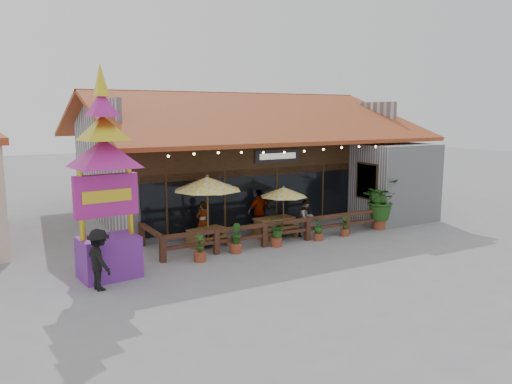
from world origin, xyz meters
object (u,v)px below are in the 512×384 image
picnic_table_left (206,234)px  umbrella_right (284,192)px  tropical_plant (380,201)px  umbrella_left (207,184)px  picnic_table_right (274,224)px  pedestrian (99,260)px  thai_sign_tower (104,159)px

picnic_table_left → umbrella_right: bearing=-2.3°
tropical_plant → picnic_table_left: bearing=171.6°
umbrella_left → picnic_table_right: bearing=1.8°
umbrella_right → picnic_table_left: bearing=177.7°
umbrella_right → tropical_plant: size_ratio=0.95×
umbrella_right → pedestrian: size_ratio=1.18×
thai_sign_tower → tropical_plant: (11.83, 0.75, -2.40)m
thai_sign_tower → umbrella_right: bearing=13.1°
umbrella_right → picnic_table_right: bearing=165.5°
umbrella_left → umbrella_right: umbrella_left is taller
picnic_table_left → picnic_table_right: picnic_table_right is taller
picnic_table_right → umbrella_right: bearing=-14.5°
picnic_table_right → pedestrian: pedestrian is taller
umbrella_left → picnic_table_right: size_ratio=1.57×
umbrella_left → picnic_table_right: (2.99, 0.10, -1.87)m
thai_sign_tower → pedestrian: (-0.50, -1.00, -2.78)m
tropical_plant → umbrella_left: bearing=172.6°
pedestrian → picnic_table_left: bearing=-68.7°
umbrella_left → thai_sign_tower: thai_sign_tower is taller
umbrella_right → tropical_plant: 4.49m
tropical_plant → pedestrian: bearing=-171.9°
umbrella_left → thai_sign_tower: 4.65m
umbrella_right → picnic_table_left: umbrella_right is taller
thai_sign_tower → pedestrian: thai_sign_tower is taller
umbrella_right → pedestrian: umbrella_right is taller
umbrella_right → picnic_table_right: umbrella_right is taller
thai_sign_tower → picnic_table_left: bearing=24.7°
picnic_table_left → thai_sign_tower: size_ratio=0.24×
umbrella_left → tropical_plant: umbrella_left is taller
umbrella_right → picnic_table_left: (-3.40, 0.14, -1.37)m
picnic_table_left → thai_sign_tower: (-4.10, -1.89, 3.20)m
picnic_table_right → tropical_plant: bearing=-13.2°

